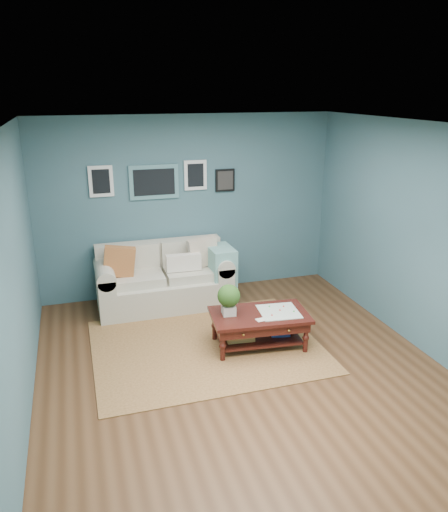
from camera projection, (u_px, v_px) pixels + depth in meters
name	position (u px, v px, depth m)	size (l,w,h in m)	color
room_shell	(240.00, 255.00, 5.32)	(5.00, 5.02, 2.70)	brown
area_rug	(206.00, 346.00, 6.20)	(2.75, 2.20, 0.01)	brown
loveseat	(169.00, 278.00, 7.29)	(1.96, 0.89, 1.01)	beige
coffee_table	(254.00, 319.00, 6.09)	(1.24, 0.80, 0.83)	#360C0A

